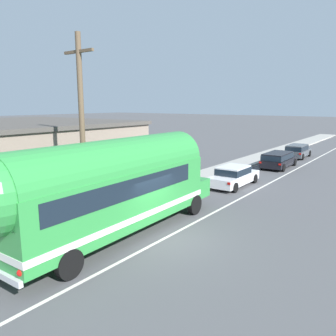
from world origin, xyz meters
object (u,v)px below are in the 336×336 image
object	(u,v)px
car_lead	(234,175)
car_second	(278,159)
car_third	(297,150)
utility_pole	(82,129)
painted_bus	(108,186)

from	to	relation	value
car_lead	car_second	world-z (taller)	same
car_third	car_second	bearing A→B (deg)	-87.64
utility_pole	car_second	size ratio (longest dim) A/B	1.76
car_second	car_third	xyz separation A→B (m)	(-0.28, 6.80, -0.02)
car_second	utility_pole	bearing A→B (deg)	-97.49
car_lead	car_second	size ratio (longest dim) A/B	0.97
car_lead	car_third	world-z (taller)	same
car_second	car_third	bearing A→B (deg)	92.36
utility_pole	painted_bus	distance (m)	3.22
painted_bus	car_lead	bearing A→B (deg)	90.07
car_third	car_lead	bearing A→B (deg)	-89.84
painted_bus	car_third	distance (m)	26.81
car_second	painted_bus	bearing A→B (deg)	-90.65
utility_pole	car_third	xyz separation A→B (m)	(2.25, 26.01, -3.64)
utility_pole	car_third	distance (m)	26.36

